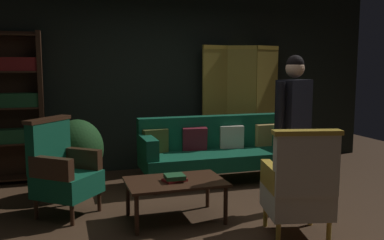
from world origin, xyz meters
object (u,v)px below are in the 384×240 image
folding_screen (241,104)px  standing_figure (293,118)px  armchair_gilt_accent (299,187)px  bookshelf (8,105)px  potted_plant (78,151)px  armchair_wing_left (62,170)px  velvet_couch (216,148)px  coffee_table (175,185)px  book_red_leather (175,180)px  book_green_cloth (175,177)px

folding_screen → standing_figure: (-0.33, -2.11, 0.04)m
armchair_gilt_accent → bookshelf: bearing=134.0°
potted_plant → armchair_wing_left: bearing=-104.7°
bookshelf → armchair_wing_left: bookshelf is taller
bookshelf → velvet_couch: 2.86m
potted_plant → velvet_couch: bearing=1.7°
folding_screen → velvet_couch: size_ratio=0.90×
coffee_table → book_red_leather: size_ratio=4.47×
armchair_wing_left → book_green_cloth: (1.09, -0.55, -0.02)m
potted_plant → book_red_leather: size_ratio=4.16×
potted_plant → folding_screen: bearing=16.9°
coffee_table → book_red_leather: bearing=-115.4°
bookshelf → armchair_gilt_accent: (2.73, -2.82, -0.57)m
folding_screen → bookshelf: (-3.40, 0.02, 0.08)m
folding_screen → book_green_cloth: size_ratio=9.70×
coffee_table → potted_plant: bearing=126.3°
folding_screen → armchair_wing_left: 3.16m
coffee_table → potted_plant: 1.56m
standing_figure → coffee_table: bearing=175.9°
armchair_wing_left → standing_figure: standing_figure is taller
armchair_wing_left → potted_plant: size_ratio=1.12×
armchair_wing_left → book_red_leather: (1.09, -0.55, -0.06)m
armchair_gilt_accent → book_red_leather: 1.24m
armchair_gilt_accent → armchair_wing_left: same height
velvet_couch → book_green_cloth: size_ratio=10.82×
coffee_table → armchair_wing_left: bearing=154.7°
velvet_couch → coffee_table: velvet_couch is taller
potted_plant → book_green_cloth: (0.90, -1.27, -0.07)m
book_red_leather → armchair_wing_left: bearing=153.4°
armchair_wing_left → standing_figure: 2.54m
folding_screen → bookshelf: size_ratio=0.93×
folding_screen → armchair_wing_left: (-2.74, -1.50, -0.50)m
standing_figure → book_green_cloth: 1.43m
bookshelf → standing_figure: (3.07, -2.13, -0.04)m
armchair_gilt_accent → book_red_leather: armchair_gilt_accent is taller
armchair_gilt_accent → book_green_cloth: size_ratio=5.31×
coffee_table → standing_figure: (1.30, -0.09, 0.65)m
standing_figure → book_red_leather: bearing=177.1°
standing_figure → potted_plant: standing_figure is taller
bookshelf → armchair_gilt_accent: bookshelf is taller
bookshelf → book_red_leather: bearing=-49.7°
velvet_couch → armchair_gilt_accent: size_ratio=2.04×
folding_screen → book_red_leather: (-1.65, -2.05, -0.55)m
velvet_couch → armchair_wing_left: 2.18m
book_red_leather → potted_plant: bearing=125.3°
velvet_couch → armchair_gilt_accent: 2.08m
armchair_gilt_accent → book_green_cloth: (-0.98, 0.76, -0.02)m
folding_screen → book_red_leather: 2.68m
velvet_couch → book_red_leather: (-0.95, -1.33, -0.02)m
armchair_wing_left → potted_plant: 0.75m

